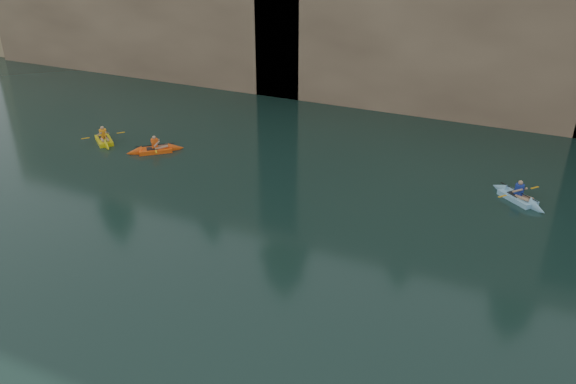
% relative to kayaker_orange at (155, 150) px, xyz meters
% --- Properties ---
extents(ground, '(160.00, 160.00, 0.00)m').
position_rel_kayaker_orange_xyz_m(ground, '(10.07, -10.53, -0.13)').
color(ground, black).
rests_on(ground, ground).
extents(cliff_slab_center, '(24.00, 2.40, 11.40)m').
position_rel_kayaker_orange_xyz_m(cliff_slab_center, '(12.07, 12.07, 5.57)').
color(cliff_slab_center, '#997A5D').
rests_on(cliff_slab_center, ground).
extents(sea_cave_west, '(4.50, 1.00, 4.00)m').
position_rel_kayaker_orange_xyz_m(sea_cave_west, '(-7.93, 11.42, 1.87)').
color(sea_cave_west, black).
rests_on(sea_cave_west, ground).
extents(sea_cave_center, '(3.50, 1.00, 3.20)m').
position_rel_kayaker_orange_xyz_m(sea_cave_center, '(6.07, 11.42, 1.47)').
color(sea_cave_center, black).
rests_on(sea_cave_center, ground).
extents(kayaker_orange, '(2.59, 2.36, 1.08)m').
position_rel_kayaker_orange_xyz_m(kayaker_orange, '(0.00, 0.00, 0.00)').
color(kayaker_orange, '#FF5310').
rests_on(kayaker_orange, ground).
extents(kayaker_ltblue_near, '(2.64, 2.35, 1.13)m').
position_rel_kayaker_orange_xyz_m(kayaker_ltblue_near, '(16.99, 2.02, 0.01)').
color(kayaker_ltblue_near, '#89C3E5').
rests_on(kayaker_ltblue_near, ground).
extents(kayaker_yellow, '(2.54, 2.24, 1.11)m').
position_rel_kayaker_orange_xyz_m(kayaker_yellow, '(-3.25, -0.03, 0.00)').
color(kayaker_yellow, yellow).
rests_on(kayaker_yellow, ground).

